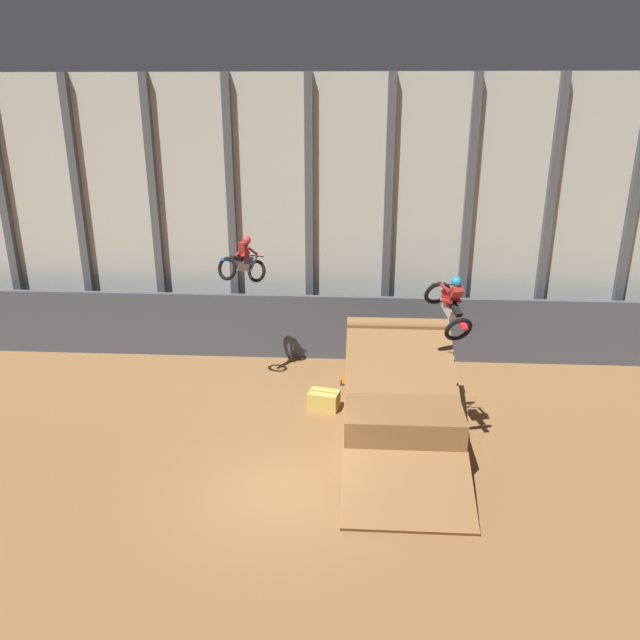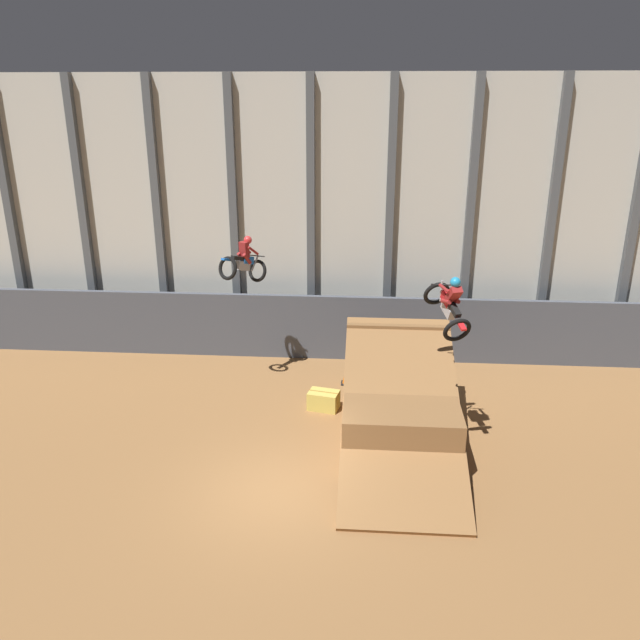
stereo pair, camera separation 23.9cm
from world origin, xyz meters
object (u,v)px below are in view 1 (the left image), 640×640
(rider_bike_left_air, at_px, (243,263))
(rider_bike_right_air, at_px, (450,304))
(hay_bale_trackside, at_px, (324,400))
(dirt_ramp, at_px, (399,403))
(traffic_cone_near_ramp, at_px, (346,376))

(rider_bike_left_air, xyz_separation_m, rider_bike_right_air, (5.94, -3.69, -0.05))
(rider_bike_right_air, distance_m, hay_bale_trackside, 5.33)
(dirt_ramp, xyz_separation_m, rider_bike_right_air, (1.11, -0.53, 3.10))
(rider_bike_right_air, height_order, hay_bale_trackside, rider_bike_right_air)
(dirt_ramp, relative_size, hay_bale_trackside, 6.50)
(dirt_ramp, bearing_deg, hay_bale_trackside, 148.50)
(rider_bike_right_air, distance_m, traffic_cone_near_ramp, 5.89)
(rider_bike_right_air, relative_size, hay_bale_trackside, 1.88)
(hay_bale_trackside, bearing_deg, dirt_ramp, -31.50)
(traffic_cone_near_ramp, relative_size, hay_bale_trackside, 0.58)
(rider_bike_left_air, relative_size, traffic_cone_near_ramp, 3.08)
(rider_bike_left_air, xyz_separation_m, hay_bale_trackside, (2.65, -1.82, -3.80))
(rider_bike_right_air, xyz_separation_m, hay_bale_trackside, (-3.29, 1.87, -3.76))
(rider_bike_left_air, bearing_deg, rider_bike_right_air, -0.13)
(rider_bike_right_air, relative_size, traffic_cone_near_ramp, 3.27)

